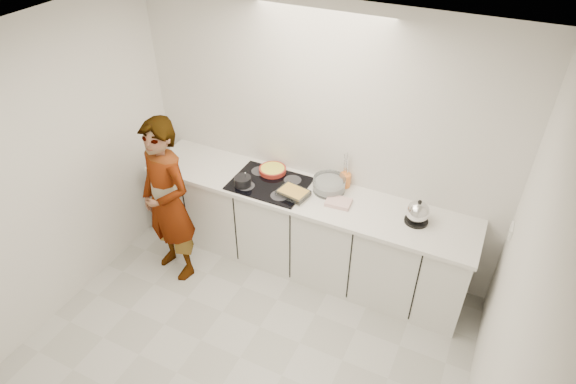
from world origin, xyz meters
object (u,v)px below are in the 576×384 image
at_px(utensil_crock, 345,180).
at_px(cook, 167,202).
at_px(baking_dish, 293,193).
at_px(tart_dish, 273,170).
at_px(saucepan, 243,181).
at_px(mixing_bowl, 329,185).
at_px(kettle, 418,213).
at_px(hob, 269,183).

xyz_separation_m(utensil_crock, cook, (-1.42, -0.89, -0.13)).
distance_m(baking_dish, utensil_crock, 0.52).
relative_size(tart_dish, saucepan, 1.50).
distance_m(mixing_bowl, cook, 1.52).
relative_size(mixing_bowl, kettle, 1.28).
bearing_deg(hob, baking_dish, -15.28).
height_order(kettle, cook, cook).
height_order(baking_dish, utensil_crock, utensil_crock).
relative_size(hob, cook, 0.42).
xyz_separation_m(hob, utensil_crock, (0.66, 0.29, 0.06)).
bearing_deg(cook, hob, 53.12).
bearing_deg(baking_dish, kettle, 6.71).
bearing_deg(baking_dish, hob, 164.72).
bearing_deg(kettle, cook, -163.22).
relative_size(mixing_bowl, utensil_crock, 2.27).
distance_m(kettle, utensil_crock, 0.78).
bearing_deg(utensil_crock, baking_dish, -135.26).
bearing_deg(tart_dish, baking_dish, -36.88).
height_order(utensil_crock, cook, cook).
bearing_deg(mixing_bowl, utensil_crock, 51.80).
bearing_deg(cook, tart_dish, 63.01).
height_order(tart_dish, saucepan, saucepan).
bearing_deg(baking_dish, tart_dish, 143.12).
bearing_deg(kettle, baking_dish, -173.29).
relative_size(hob, saucepan, 3.41).
bearing_deg(utensil_crock, saucepan, -153.86).
bearing_deg(mixing_bowl, saucepan, -159.10).
xyz_separation_m(tart_dish, cook, (-0.70, -0.79, -0.10)).
xyz_separation_m(tart_dish, mixing_bowl, (0.61, -0.03, 0.03)).
bearing_deg(cook, kettle, 31.59).
relative_size(baking_dish, cook, 0.18).
xyz_separation_m(mixing_bowl, utensil_crock, (0.11, 0.14, 0.00)).
relative_size(baking_dish, mixing_bowl, 0.99).
height_order(hob, tart_dish, tart_dish).
height_order(saucepan, baking_dish, saucepan).
height_order(baking_dish, kettle, kettle).
relative_size(tart_dish, kettle, 1.33).
distance_m(hob, saucepan, 0.26).
distance_m(kettle, cook, 2.27).
distance_m(saucepan, kettle, 1.63).
xyz_separation_m(hob, saucepan, (-0.21, -0.14, 0.05)).
distance_m(saucepan, baking_dish, 0.51).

